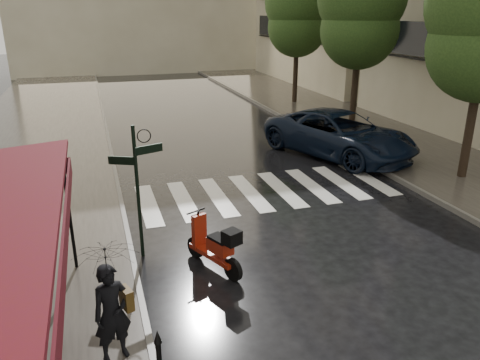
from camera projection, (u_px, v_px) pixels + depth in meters
ground at (229, 324)px, 8.51m from camera, size 120.00×120.00×0.00m
sidewalk_near at (29, 156)px, 17.94m from camera, size 6.00×60.00×0.12m
sidewalk_far at (365, 128)px, 22.14m from camera, size 5.50×60.00×0.12m
curb_near at (110, 149)px, 18.80m from camera, size 0.12×60.00×0.16m
curb_far at (311, 133)px, 21.34m from camera, size 0.12×60.00×0.16m
crosswalk at (266, 191)px, 14.72m from camera, size 7.85×3.20×0.01m
signpost at (137, 182)px, 10.22m from camera, size 1.17×0.29×3.10m
tree_mid at (362, 4)px, 20.02m from camera, size 3.80×3.80×8.34m
tree_far at (298, 7)px, 26.38m from camera, size 3.80×3.80×8.16m
pedestrian_with_umbrella at (107, 268)px, 6.98m from camera, size 1.25×1.26×2.45m
scooter at (215, 247)px, 10.10m from camera, size 0.94×1.70×1.19m
parked_car at (339, 134)px, 18.01m from camera, size 4.91×6.75×1.70m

